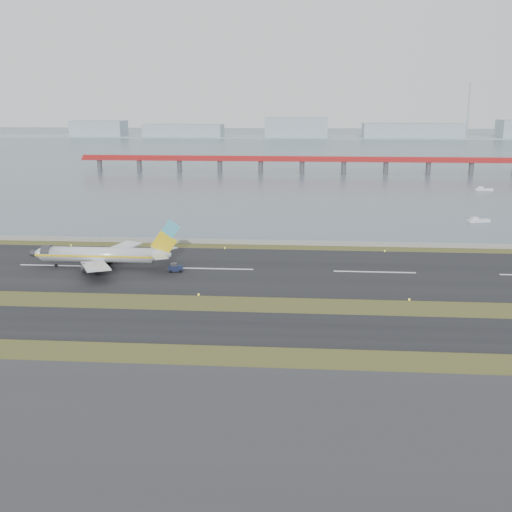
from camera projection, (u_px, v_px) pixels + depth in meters
The scene contains 12 objects.
ground at pixel (193, 306), 131.64m from camera, with size 1000.00×1000.00×0.00m, color #334518.
apron_strip at pixel (114, 446), 78.36m from camera, with size 1000.00×50.00×0.10m, color #303033.
taxiway_strip at pixel (181, 326), 120.00m from camera, with size 1000.00×18.00×0.10m, color black.
runway_strip at pixel (214, 269), 160.68m from camera, with size 1000.00×45.00×0.10m, color black.
seawall at pixel (228, 242), 189.63m from camera, with size 1000.00×2.50×1.00m, color gray.
bay_water at pixel (282, 147), 577.15m from camera, with size 1400.00×800.00×1.30m, color #465764.
red_pier at pixel (302, 160), 370.50m from camera, with size 260.00×5.00×10.20m.
far_shoreline at pixel (300, 132), 729.63m from camera, with size 1400.00×80.00×60.50m.
airliner at pixel (103, 255), 160.72m from camera, with size 38.52×32.89×12.80m.
pushback_tug at pixel (175, 268), 157.66m from camera, with size 3.87×2.69×2.27m.
workboat_near at pixel (478, 220), 222.23m from camera, with size 8.13×4.46×1.88m.
workboat_far at pixel (484, 189), 300.20m from camera, with size 8.06×3.51×1.89m.
Camera 1 is at (22.93, -124.01, 41.25)m, focal length 45.00 mm.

